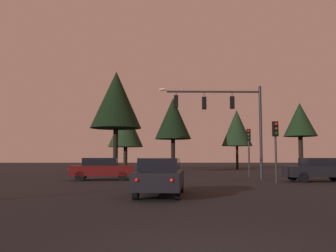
{
  "coord_description": "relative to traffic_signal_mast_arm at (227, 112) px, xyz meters",
  "views": [
    {
      "loc": [
        -0.73,
        -6.11,
        1.55
      ],
      "look_at": [
        -0.17,
        21.53,
        3.86
      ],
      "focal_mm": 40.3,
      "sensor_mm": 36.0,
      "label": 1
    }
  ],
  "objects": [
    {
      "name": "ground_plane",
      "position": [
        -4.05,
        3.78,
        -4.84
      ],
      "size": [
        168.0,
        168.0,
        0.0
      ],
      "primitive_type": "plane",
      "color": "black",
      "rests_on": "ground"
    },
    {
      "name": "traffic_signal_mast_arm",
      "position": [
        0.0,
        0.0,
        0.0
      ],
      "size": [
        7.44,
        0.38,
        6.71
      ],
      "color": "#232326",
      "rests_on": "ground"
    },
    {
      "name": "traffic_light_corner_left",
      "position": [
        2.12,
        -4.43,
        -2.19
      ],
      "size": [
        0.34,
        0.38,
        3.71
      ],
      "color": "#232326",
      "rests_on": "ground"
    },
    {
      "name": "traffic_light_corner_right",
      "position": [
        2.1,
        2.36,
        -2.15
      ],
      "size": [
        0.33,
        0.37,
        3.76
      ],
      "color": "#232326",
      "rests_on": "ground"
    },
    {
      "name": "car_nearside_lane",
      "position": [
        -4.78,
        -11.41,
        -4.04
      ],
      "size": [
        2.18,
        4.8,
        1.52
      ],
      "color": "black",
      "rests_on": "ground"
    },
    {
      "name": "car_crossing_left",
      "position": [
        -8.83,
        -0.69,
        -4.04
      ],
      "size": [
        4.46,
        2.24,
        1.52
      ],
      "color": "#4C0F0F",
      "rests_on": "ground"
    },
    {
      "name": "car_crossing_right",
      "position": [
        5.46,
        -2.65,
        -4.05
      ],
      "size": [
        4.45,
        2.09,
        1.52
      ],
      "color": "black",
      "rests_on": "ground"
    },
    {
      "name": "tree_behind_sign",
      "position": [
        -9.02,
        8.82,
        2.17
      ],
      "size": [
        4.83,
        4.83,
        9.77
      ],
      "color": "black",
      "rests_on": "ground"
    },
    {
      "name": "tree_left_far",
      "position": [
        -9.18,
        20.72,
        0.49
      ],
      "size": [
        4.42,
        4.42,
        7.83
      ],
      "color": "black",
      "rests_on": "ground"
    },
    {
      "name": "tree_center_horizon",
      "position": [
        5.26,
        22.32,
        0.58
      ],
      "size": [
        4.0,
        4.0,
        7.81
      ],
      "color": "black",
      "rests_on": "ground"
    },
    {
      "name": "tree_right_cluster",
      "position": [
        -3.22,
        19.74,
        1.52
      ],
      "size": [
        4.5,
        4.5,
        8.97
      ],
      "color": "black",
      "rests_on": "ground"
    },
    {
      "name": "tree_lot_edge",
      "position": [
        11.86,
        17.52,
        1.15
      ],
      "size": [
        3.9,
        3.9,
        8.07
      ],
      "color": "black",
      "rests_on": "ground"
    }
  ]
}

